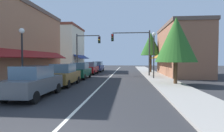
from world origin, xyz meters
name	(u,v)px	position (x,y,z in m)	size (l,w,h in m)	color
ground_plane	(111,76)	(0.00, 18.00, 0.00)	(80.00, 80.00, 0.00)	#28282B
sidewalk_left	(67,76)	(-5.50, 18.00, 0.06)	(2.60, 56.00, 0.12)	gray
sidewalk_right	(156,76)	(5.50, 18.00, 0.06)	(2.60, 56.00, 0.12)	gray
lane_center_stripe	(111,76)	(0.00, 18.00, 0.00)	(0.14, 52.00, 0.01)	silver
storefront_left_block	(7,43)	(-9.18, 12.00, 3.71)	(6.08, 14.20, 7.42)	#9E6B4C
storefront_right_block	(181,51)	(9.00, 20.00, 3.27)	(5.72, 10.20, 6.53)	#8E5B42
storefront_far_left	(63,49)	(-9.76, 28.00, 4.07)	(7.24, 8.20, 8.13)	beige
parked_car_nearest_left	(34,82)	(-3.08, 5.61, 0.88)	(1.80, 4.11, 1.77)	#4C5156
parked_car_second_left	(64,75)	(-3.05, 10.15, 0.88)	(1.84, 4.13, 1.77)	brown
parked_car_third_left	(80,71)	(-3.08, 15.18, 0.88)	(1.82, 4.12, 1.77)	#0F4C33
parked_car_far_left	(90,68)	(-3.19, 20.95, 0.88)	(1.83, 4.12, 1.77)	maroon
parked_car_distant_left	(97,67)	(-3.06, 26.07, 0.88)	(1.83, 4.13, 1.77)	navy
traffic_signal_mast_arm	(136,45)	(3.15, 18.54, 3.88)	(4.84, 0.50, 5.70)	#333333
traffic_signal_left_corner	(85,48)	(-3.70, 19.85, 3.70)	(3.36, 0.50, 5.58)	#333333
street_lamp_left_near	(22,48)	(-5.00, 7.64, 2.90)	(0.36, 0.36, 4.24)	black
street_lamp_right_mid	(154,48)	(4.89, 15.40, 3.35)	(0.36, 0.36, 5.00)	black
tree_right_near	(176,40)	(6.09, 11.29, 3.74)	(3.37, 3.37, 5.60)	#4C331E
tree_right_far	(151,44)	(5.73, 24.61, 4.53)	(3.22, 3.22, 6.32)	#4C331E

